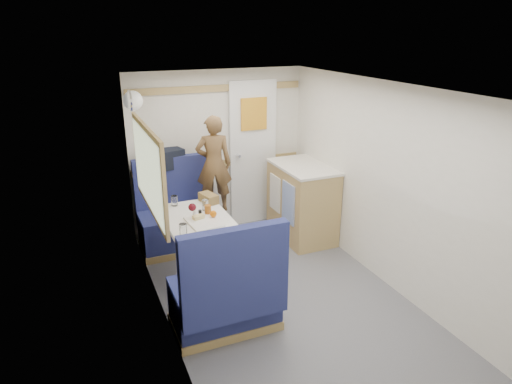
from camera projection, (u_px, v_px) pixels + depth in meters
name	position (u px, v px, depth m)	size (l,w,h in m)	color
floor	(301.00, 321.00, 4.07)	(4.50, 4.50, 0.00)	#515156
ceiling	(311.00, 94.00, 3.38)	(4.50, 4.50, 0.00)	silver
wall_back	(219.00, 152.00, 5.67)	(2.20, 0.02, 2.00)	silver
wall_left	(173.00, 241.00, 3.32)	(0.02, 4.50, 2.00)	silver
wall_right	(413.00, 199.00, 4.12)	(0.02, 4.50, 2.00)	silver
oak_trim_low	(220.00, 164.00, 5.71)	(2.15, 0.02, 0.08)	#AA874C
oak_trim_high	(217.00, 88.00, 5.39)	(2.15, 0.02, 0.08)	#AA874C
side_window	(148.00, 170.00, 4.11)	(0.04, 1.30, 0.72)	#A7B095
rear_door	(253.00, 151.00, 5.82)	(0.62, 0.12, 1.86)	white
dinette_table	(197.00, 231.00, 4.50)	(0.62, 0.92, 0.72)	white
bench_far	(178.00, 223.00, 5.34)	(0.90, 0.59, 1.05)	navy
bench_near	(227.00, 300.00, 3.84)	(0.90, 0.59, 1.05)	navy
ledge	(170.00, 170.00, 5.36)	(0.90, 0.14, 0.04)	#AA874C
dome_light	(133.00, 101.00, 4.69)	(0.20, 0.20, 0.20)	white
galley_counter	(302.00, 201.00, 5.55)	(0.57, 0.92, 0.92)	#AA874C
person	(214.00, 164.00, 5.15)	(0.41, 0.27, 1.11)	brown
duffel_bag	(163.00, 160.00, 5.29)	(0.47, 0.22, 0.22)	black
tray	(204.00, 222.00, 4.31)	(0.28, 0.37, 0.02)	white
orange_fruit	(213.00, 214.00, 4.39)	(0.07, 0.07, 0.07)	#D74D09
cheese_block	(198.00, 217.00, 4.35)	(0.11, 0.06, 0.04)	#F5DF8D
wine_glass	(192.00, 208.00, 4.34)	(0.08, 0.08, 0.17)	white
tumbler_left	(183.00, 230.00, 4.02)	(0.07, 0.07, 0.11)	silver
tumbler_mid	(174.00, 201.00, 4.71)	(0.07, 0.07, 0.11)	white
tumbler_right	(205.00, 205.00, 4.60)	(0.07, 0.07, 0.11)	white
beer_glass	(208.00, 210.00, 4.47)	(0.07, 0.07, 0.10)	#955115
pepper_grinder	(200.00, 214.00, 4.40)	(0.03, 0.03, 0.09)	black
salt_grinder	(194.00, 211.00, 4.49)	(0.03, 0.03, 0.08)	silver
bread_loaf	(208.00, 198.00, 4.80)	(0.12, 0.23, 0.09)	brown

